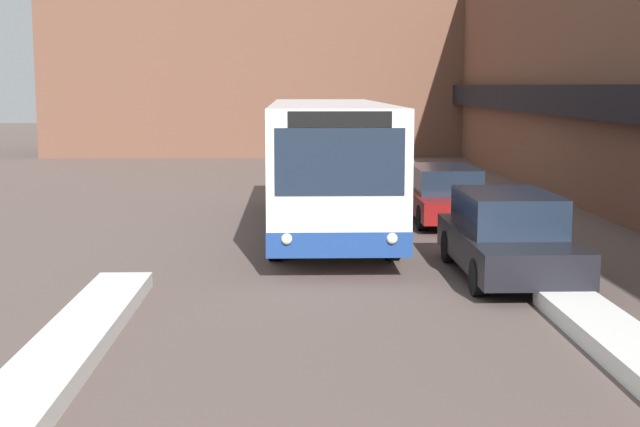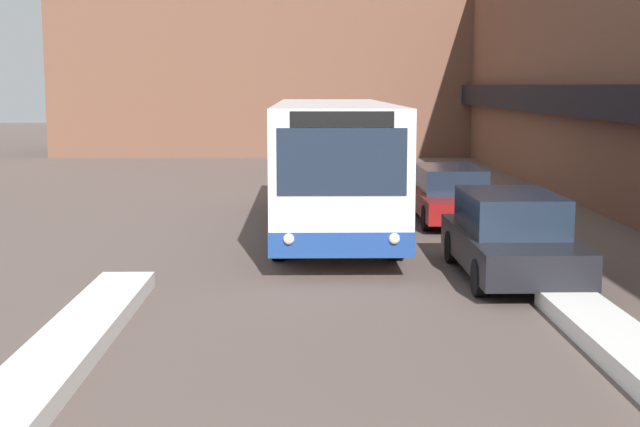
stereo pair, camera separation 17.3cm
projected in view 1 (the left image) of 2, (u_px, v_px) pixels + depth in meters
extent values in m
cube|color=brown|center=(627.00, 57.00, 28.49)|extent=(5.00, 60.00, 8.73)
cube|color=black|center=(540.00, 99.00, 28.60)|extent=(0.50, 60.00, 0.90)
cube|color=silver|center=(27.00, 394.00, 9.72)|extent=(0.90, 11.62, 0.26)
cube|color=silver|center=(328.00, 159.00, 21.08)|extent=(2.59, 11.14, 2.63)
cube|color=navy|center=(328.00, 204.00, 21.23)|extent=(2.61, 11.16, 0.46)
cube|color=#192333|center=(328.00, 143.00, 21.03)|extent=(2.61, 10.25, 0.72)
cube|color=#192333|center=(340.00, 162.00, 15.50)|extent=(2.28, 0.03, 1.18)
cube|color=black|center=(340.00, 119.00, 15.40)|extent=(1.81, 0.03, 0.28)
sphere|color=#F2EAC6|center=(287.00, 239.00, 15.66)|extent=(0.20, 0.20, 0.20)
sphere|color=#F2EAC6|center=(392.00, 239.00, 15.71)|extent=(0.20, 0.20, 0.20)
cylinder|color=black|center=(276.00, 234.00, 17.80)|extent=(0.28, 1.05, 1.05)
cylinder|color=black|center=(392.00, 234.00, 17.87)|extent=(0.28, 1.05, 1.05)
cylinder|color=black|center=(281.00, 193.00, 24.64)|extent=(0.28, 1.05, 1.05)
cylinder|color=black|center=(365.00, 193.00, 24.71)|extent=(0.28, 1.05, 1.05)
cube|color=black|center=(508.00, 248.00, 16.18)|extent=(1.82, 4.61, 0.60)
cube|color=#192333|center=(507.00, 211.00, 16.20)|extent=(1.60, 2.54, 0.70)
cylinder|color=black|center=(577.00, 277.00, 14.82)|extent=(0.20, 0.63, 0.63)
cylinder|color=black|center=(478.00, 277.00, 14.77)|extent=(0.20, 0.63, 0.63)
cylinder|color=black|center=(532.00, 246.00, 17.65)|extent=(0.20, 0.63, 0.63)
cylinder|color=black|center=(448.00, 247.00, 17.60)|extent=(0.20, 0.63, 0.63)
cube|color=maroon|center=(445.00, 202.00, 22.94)|extent=(1.76, 4.79, 0.52)
cube|color=#192333|center=(444.00, 179.00, 22.97)|extent=(1.55, 2.64, 0.63)
cylinder|color=black|center=(488.00, 218.00, 21.52)|extent=(0.20, 0.62, 0.62)
cylinder|color=black|center=(422.00, 218.00, 21.47)|extent=(0.20, 0.62, 0.62)
cylinder|color=black|center=(464.00, 202.00, 24.46)|extent=(0.20, 0.62, 0.62)
cylinder|color=black|center=(406.00, 202.00, 24.41)|extent=(0.20, 0.62, 0.62)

